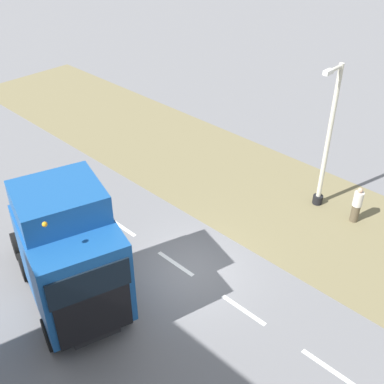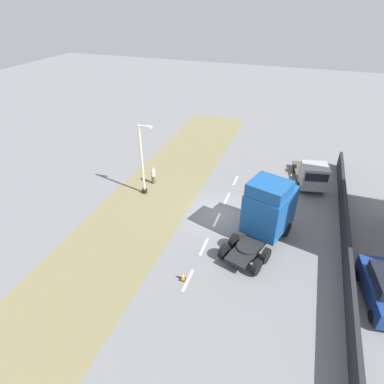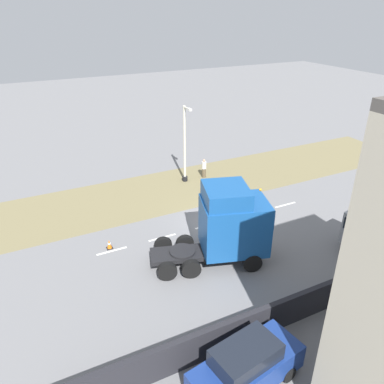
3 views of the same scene
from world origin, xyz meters
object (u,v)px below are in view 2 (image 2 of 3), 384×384
(lamp_post, at_px, (143,165))
(traffic_cone_lead, at_px, (183,276))
(flatbed_truck, at_px, (312,175))
(lorry_cab, at_px, (268,210))
(parked_car, at_px, (384,289))
(pedestrian, at_px, (153,176))

(lamp_post, relative_size, traffic_cone_lead, 10.72)
(flatbed_truck, xyz_separation_m, traffic_cone_lead, (-6.82, -13.63, -1.06))
(lorry_cab, bearing_deg, parked_car, -9.10)
(flatbed_truck, xyz_separation_m, lamp_post, (-13.38, -5.54, 1.41))
(parked_car, relative_size, lamp_post, 0.75)
(lamp_post, relative_size, pedestrian, 3.85)
(parked_car, bearing_deg, lorry_cab, 144.59)
(flatbed_truck, height_order, traffic_cone_lead, flatbed_truck)
(lorry_cab, relative_size, pedestrian, 4.13)
(lamp_post, height_order, traffic_cone_lead, lamp_post)
(parked_car, bearing_deg, lamp_post, 152.58)
(pedestrian, relative_size, traffic_cone_lead, 2.78)
(lorry_cab, bearing_deg, traffic_cone_lead, -107.94)
(parked_car, xyz_separation_m, pedestrian, (-17.64, 7.60, -0.20))
(flatbed_truck, bearing_deg, parked_car, 99.11)
(lorry_cab, relative_size, parked_car, 1.42)
(lorry_cab, distance_m, parked_car, 7.95)
(lorry_cab, bearing_deg, lamp_post, -175.33)
(lorry_cab, height_order, flatbed_truck, lorry_cab)
(flatbed_truck, bearing_deg, lamp_post, 11.23)
(flatbed_truck, distance_m, lamp_post, 14.55)
(lorry_cab, xyz_separation_m, traffic_cone_lead, (-4.03, -5.72, -2.01))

